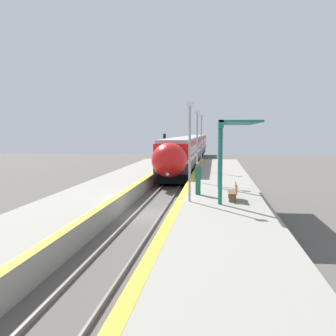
# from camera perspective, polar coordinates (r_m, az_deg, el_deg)

# --- Properties ---
(ground_plane) EXTENTS (120.00, 120.00, 0.00)m
(ground_plane) POSITION_cam_1_polar(r_m,az_deg,el_deg) (23.17, -2.57, -6.33)
(ground_plane) COLOR #56514C
(rail_left) EXTENTS (0.08, 90.00, 0.15)m
(rail_left) POSITION_cam_1_polar(r_m,az_deg,el_deg) (23.28, -4.33, -6.10)
(rail_left) COLOR slate
(rail_left) RESTS_ON ground_plane
(rail_right) EXTENTS (0.08, 90.00, 0.15)m
(rail_right) POSITION_cam_1_polar(r_m,az_deg,el_deg) (23.05, -0.79, -6.20)
(rail_right) COLOR slate
(rail_right) RESTS_ON ground_plane
(train) EXTENTS (2.91, 62.04, 3.86)m
(train) POSITION_cam_1_polar(r_m,az_deg,el_deg) (62.00, 3.19, 2.80)
(train) COLOR black
(train) RESTS_ON ground_plane
(platform_right) EXTENTS (4.66, 64.00, 0.99)m
(platform_right) POSITION_cam_1_polar(r_m,az_deg,el_deg) (22.80, 7.22, -5.29)
(platform_right) COLOR gray
(platform_right) RESTS_ON ground_plane
(platform_left) EXTENTS (3.97, 64.00, 0.99)m
(platform_left) POSITION_cam_1_polar(r_m,az_deg,el_deg) (23.89, -11.07, -4.87)
(platform_left) COLOR gray
(platform_left) RESTS_ON ground_plane
(platform_bench) EXTENTS (0.44, 1.75, 0.89)m
(platform_bench) POSITION_cam_1_polar(r_m,az_deg,el_deg) (22.06, 8.91, -3.10)
(platform_bench) COLOR brown
(platform_bench) RESTS_ON platform_right
(person_waiting) EXTENTS (0.36, 0.24, 1.82)m
(person_waiting) POSITION_cam_1_polar(r_m,az_deg,el_deg) (23.78, 4.10, -1.31)
(person_waiting) COLOR #1E604C
(person_waiting) RESTS_ON platform_right
(railway_signal) EXTENTS (0.28, 0.28, 4.30)m
(railway_signal) POSITION_cam_1_polar(r_m,az_deg,el_deg) (45.90, -0.48, 2.58)
(railway_signal) COLOR #59595E
(railway_signal) RESTS_ON ground_plane
(lamppost_near) EXTENTS (0.36, 0.20, 5.04)m
(lamppost_near) POSITION_cam_1_polar(r_m,az_deg,el_deg) (21.23, 2.96, 3.21)
(lamppost_near) COLOR #9E9EA3
(lamppost_near) RESTS_ON platform_right
(lamppost_mid) EXTENTS (0.36, 0.20, 5.04)m
(lamppost_mid) POSITION_cam_1_polar(r_m,az_deg,el_deg) (29.54, 3.97, 3.69)
(lamppost_mid) COLOR #9E9EA3
(lamppost_mid) RESTS_ON platform_right
(lamppost_far) EXTENTS (0.36, 0.20, 5.04)m
(lamppost_far) POSITION_cam_1_polar(r_m,az_deg,el_deg) (37.85, 4.54, 3.96)
(lamppost_far) COLOR #9E9EA3
(lamppost_far) RESTS_ON platform_right
(station_canopy) EXTENTS (2.02, 9.01, 4.08)m
(station_canopy) POSITION_cam_1_polar(r_m,az_deg,el_deg) (23.53, 8.46, 5.42)
(station_canopy) COLOR #1E6B66
(station_canopy) RESTS_ON platform_right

